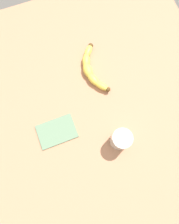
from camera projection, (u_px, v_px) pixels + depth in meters
The scene contains 4 objects.
wooden_tabletop at pixel (77, 121), 80.45cm from camera, with size 120.00×120.00×3.00cm, color #B27A5A.
banana at pixel (91, 69), 82.25cm from camera, with size 8.08×22.78×3.65cm.
smoothie_glass at pixel (121, 140), 72.58cm from camera, with size 7.01×7.01×9.71cm.
folded_napkin at pixel (57, 131), 77.69cm from camera, with size 14.54×9.84×0.60cm, color slate.
Camera 1 is at (0.90, 16.46, 80.48)cm, focal length 32.55 mm.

